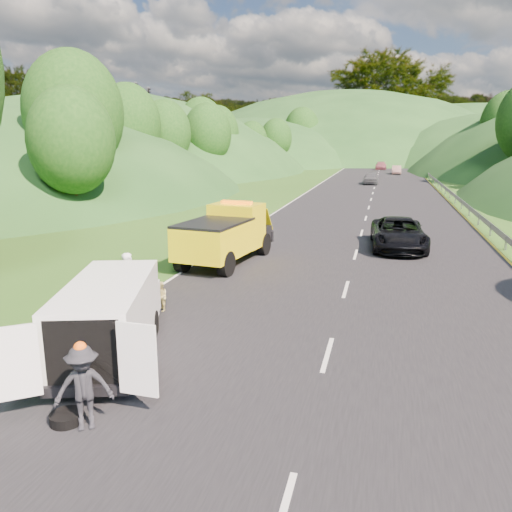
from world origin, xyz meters
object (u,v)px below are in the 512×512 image
(woman, at_px, (131,307))
(child, at_px, (162,311))
(worker, at_px, (87,429))
(suitcase, at_px, (131,288))
(spare_tire, at_px, (67,423))
(passing_suv, at_px, (397,249))
(white_van, at_px, (110,315))
(tow_truck, at_px, (226,234))

(woman, distance_m, child, 1.18)
(worker, height_order, suitcase, worker)
(woman, height_order, spare_tire, woman)
(suitcase, relative_size, spare_tire, 0.92)
(woman, relative_size, passing_suv, 0.32)
(white_van, relative_size, suitcase, 10.52)
(tow_truck, height_order, spare_tire, tow_truck)
(woman, distance_m, suitcase, 1.27)
(tow_truck, xyz_separation_m, child, (-0.02, -6.90, -1.32))
(woman, xyz_separation_m, suitcase, (-0.59, 1.08, 0.29))
(woman, relative_size, suitcase, 3.12)
(child, height_order, spare_tire, child)
(tow_truck, distance_m, white_van, 10.47)
(woman, bearing_deg, tow_truck, -32.59)
(suitcase, bearing_deg, tow_truck, 72.51)
(child, distance_m, spare_tire, 6.63)
(passing_suv, bearing_deg, worker, -111.67)
(white_van, distance_m, woman, 4.17)
(child, relative_size, spare_tire, 1.52)
(worker, bearing_deg, tow_truck, 65.07)
(woman, bearing_deg, child, -120.21)
(tow_truck, relative_size, passing_suv, 1.15)
(worker, distance_m, spare_tire, 0.49)
(passing_suv, bearing_deg, spare_tire, -113.09)
(worker, relative_size, spare_tire, 2.63)
(white_van, distance_m, worker, 3.49)
(woman, bearing_deg, passing_suv, -59.51)
(child, bearing_deg, white_van, -36.25)
(white_van, distance_m, passing_suv, 17.10)
(tow_truck, relative_size, suitcase, 11.05)
(child, bearing_deg, passing_suv, 106.05)
(suitcase, height_order, passing_suv, passing_suv)
(woman, relative_size, child, 1.88)
(spare_tire, bearing_deg, worker, -8.24)
(white_van, distance_m, suitcase, 5.30)
(worker, distance_m, passing_suv, 19.46)
(white_van, bearing_deg, spare_tire, -94.30)
(worker, xyz_separation_m, suitcase, (-3.27, 7.87, 0.29))
(tow_truck, height_order, suitcase, tow_truck)
(child, height_order, suitcase, suitcase)
(white_van, xyz_separation_m, child, (-0.31, 3.56, -1.15))
(white_van, bearing_deg, passing_suv, 46.76)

